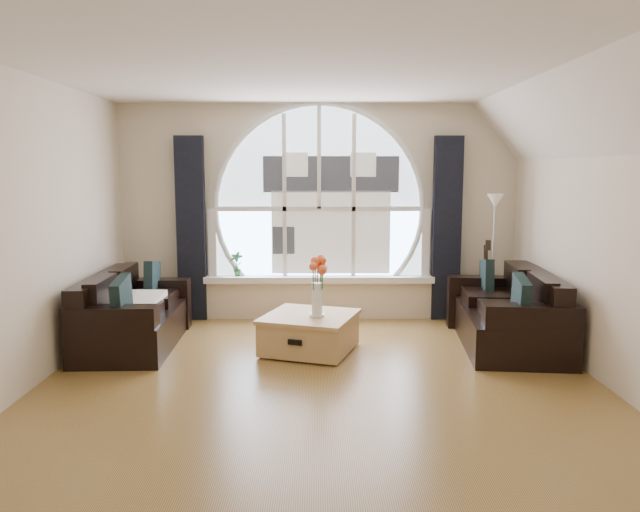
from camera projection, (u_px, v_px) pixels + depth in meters
The scene contains 21 objects.
ground at pixel (321, 393), 5.20m from camera, with size 5.00×5.50×0.01m, color brown.
ceiling at pixel (321, 65), 4.82m from camera, with size 5.00×5.50×0.01m, color silver.
wall_back at pixel (319, 212), 7.73m from camera, with size 5.00×0.01×2.70m, color beige.
wall_front at pixel (326, 311), 2.29m from camera, with size 5.00×0.01×2.70m, color beige.
wall_left at pixel (15, 235), 4.99m from camera, with size 0.01×5.50×2.70m, color beige.
wall_right at pixel (624, 235), 5.03m from camera, with size 0.01×5.50×2.70m, color beige.
attic_slope at pixel (595, 110), 4.89m from camera, with size 0.92×5.50×0.72m, color silver.
arched_window at pixel (319, 191), 7.67m from camera, with size 2.60×0.06×2.15m, color silver.
window_sill at pixel (319, 279), 7.75m from camera, with size 2.90×0.22×0.08m, color white.
window_frame at pixel (319, 191), 7.64m from camera, with size 2.76×0.08×2.15m, color white.
neighbor_house at pixel (331, 201), 7.67m from camera, with size 1.70×0.02×1.50m, color silver.
curtain_left at pixel (191, 229), 7.63m from camera, with size 0.35×0.12×2.30m, color black.
curtain_right at pixel (447, 229), 7.65m from camera, with size 0.35×0.12×2.30m, color black.
sofa_left at pixel (135, 309), 6.55m from camera, with size 0.87×1.73×0.77m, color black.
sofa_right at pixel (506, 309), 6.55m from camera, with size 0.90×1.80×0.80m, color black.
coffee_chest at pixel (310, 331), 6.36m from camera, with size 0.89×0.89×0.43m, color tan.
throw_blanket at pixel (135, 301), 6.49m from camera, with size 0.55×0.55×0.10m, color silver.
vase_flowers at pixel (317, 279), 6.20m from camera, with size 0.24×0.24×0.70m, color white.
floor_lamp at pixel (493, 260), 7.37m from camera, with size 0.24×0.24×1.60m, color #B2B2B2.
guitar at pixel (484, 283), 7.40m from camera, with size 0.36×0.24×1.06m, color olive.
potted_plant at pixel (237, 264), 7.72m from camera, with size 0.16×0.11×0.31m, color #1E6023.
Camera 1 is at (-0.04, -4.99, 1.87)m, focal length 34.32 mm.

